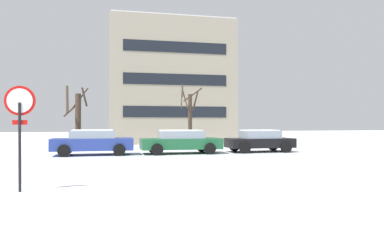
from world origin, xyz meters
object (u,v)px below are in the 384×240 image
stop_sign (20,117)px  parked_car_blue (93,142)px  parked_car_green (181,141)px  parked_car_black (260,140)px

stop_sign → parked_car_blue: (1.33, 10.72, -1.18)m
parked_car_blue → parked_car_green: 4.85m
stop_sign → parked_car_black: stop_sign is taller
stop_sign → parked_car_black: 15.46m
stop_sign → parked_car_green: bearing=59.8°
parked_car_blue → parked_car_green: (4.85, -0.11, -0.02)m
parked_car_blue → parked_car_green: bearing=-1.3°
parked_car_blue → parked_car_green: size_ratio=0.95×
stop_sign → parked_car_black: size_ratio=0.68×
stop_sign → parked_car_blue: 10.86m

